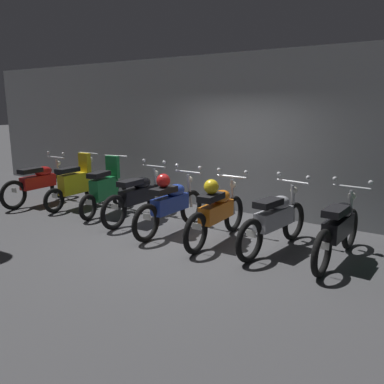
% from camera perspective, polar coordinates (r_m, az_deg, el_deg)
% --- Properties ---
extents(ground_plane, '(80.00, 80.00, 0.00)m').
position_cam_1_polar(ground_plane, '(6.80, -0.31, -6.62)').
color(ground_plane, '#424244').
extents(back_wall, '(16.48, 0.30, 3.26)m').
position_cam_1_polar(back_wall, '(8.31, 7.94, 8.24)').
color(back_wall, gray).
rests_on(back_wall, ground).
extents(motorbike_slot_0, '(0.59, 1.95, 1.15)m').
position_cam_1_polar(motorbike_slot_0, '(9.69, -21.27, 1.31)').
color(motorbike_slot_0, black).
rests_on(motorbike_slot_0, ground).
extents(motorbike_slot_1, '(0.56, 1.68, 1.18)m').
position_cam_1_polar(motorbike_slot_1, '(9.10, -16.53, 1.18)').
color(motorbike_slot_1, black).
rests_on(motorbike_slot_1, ground).
extents(motorbike_slot_2, '(0.58, 1.67, 1.18)m').
position_cam_1_polar(motorbike_slot_2, '(8.41, -12.46, 0.50)').
color(motorbike_slot_2, black).
rests_on(motorbike_slot_2, ground).
extents(motorbike_slot_3, '(0.59, 1.95, 1.15)m').
position_cam_1_polar(motorbike_slot_3, '(7.73, -7.85, -0.61)').
color(motorbike_slot_3, black).
rests_on(motorbike_slot_3, ground).
extents(motorbike_slot_4, '(0.59, 1.95, 1.15)m').
position_cam_1_polar(motorbike_slot_4, '(6.98, -3.13, -1.61)').
color(motorbike_slot_4, black).
rests_on(motorbike_slot_4, ground).
extents(motorbike_slot_5, '(0.59, 1.95, 1.15)m').
position_cam_1_polar(motorbike_slot_5, '(6.49, 3.61, -2.72)').
color(motorbike_slot_5, black).
rests_on(motorbike_slot_5, ground).
extents(motorbike_slot_6, '(0.58, 1.94, 1.15)m').
position_cam_1_polar(motorbike_slot_6, '(6.24, 11.90, -3.92)').
color(motorbike_slot_6, black).
rests_on(motorbike_slot_6, ground).
extents(motorbike_slot_7, '(0.59, 1.95, 1.15)m').
position_cam_1_polar(motorbike_slot_7, '(6.05, 20.48, -4.98)').
color(motorbike_slot_7, black).
rests_on(motorbike_slot_7, ground).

